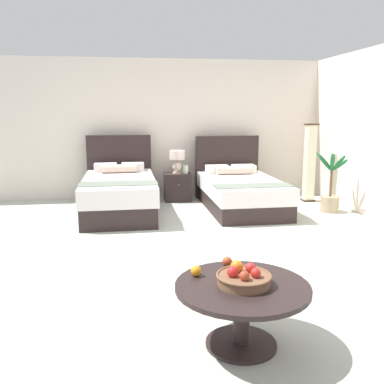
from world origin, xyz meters
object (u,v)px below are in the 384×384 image
(nightstand, at_px, (178,187))
(loose_orange, at_px, (196,271))
(bed_near_window, at_px, (119,193))
(loose_apple, at_px, (227,262))
(table_lamp, at_px, (177,159))
(floor_lamp_corner, at_px, (310,163))
(potted_palm, at_px, (330,194))
(bed_near_corner, at_px, (240,191))
(vase, at_px, (186,169))
(coffee_table, at_px, (242,299))
(fruit_bowl, at_px, (244,277))

(nightstand, relative_size, loose_orange, 6.45)
(bed_near_window, relative_size, loose_apple, 29.53)
(table_lamp, relative_size, floor_lamp_corner, 0.30)
(floor_lamp_corner, xyz_separation_m, potted_palm, (0.01, -0.87, -0.41))
(bed_near_corner, bearing_deg, loose_apple, -105.95)
(bed_near_corner, xyz_separation_m, loose_orange, (-1.38, -4.03, 0.21))
(vase, xyz_separation_m, potted_palm, (2.25, -1.20, -0.29))
(nightstand, xyz_separation_m, vase, (0.15, -0.04, 0.33))
(table_lamp, height_order, loose_apple, table_lamp)
(loose_apple, distance_m, loose_orange, 0.32)
(vase, xyz_separation_m, floor_lamp_corner, (2.25, -0.33, 0.12))
(bed_near_window, distance_m, table_lamp, 1.39)
(bed_near_corner, xyz_separation_m, loose_apple, (-1.11, -3.87, 0.21))
(bed_near_window, distance_m, floor_lamp_corner, 3.48)
(coffee_table, bearing_deg, bed_near_corner, 75.70)
(bed_near_window, xyz_separation_m, coffee_table, (0.96, -4.22, 0.03))
(nightstand, height_order, loose_orange, loose_orange)
(table_lamp, distance_m, potted_palm, 2.75)
(fruit_bowl, height_order, floor_lamp_corner, floor_lamp_corner)
(fruit_bowl, bearing_deg, loose_orange, 146.84)
(bed_near_corner, height_order, potted_palm, bed_near_corner)
(bed_near_corner, bearing_deg, floor_lamp_corner, 16.22)
(bed_near_corner, height_order, table_lamp, bed_near_corner)
(bed_near_window, bearing_deg, bed_near_corner, 0.19)
(vase, xyz_separation_m, fruit_bowl, (-0.23, -4.97, -0.07))
(floor_lamp_corner, bearing_deg, vase, 171.55)
(loose_apple, bearing_deg, fruit_bowl, -84.69)
(bed_near_window, relative_size, nightstand, 4.37)
(table_lamp, xyz_separation_m, fruit_bowl, (-0.08, -5.03, -0.26))
(bed_near_window, bearing_deg, vase, 32.18)
(floor_lamp_corner, bearing_deg, bed_near_corner, -163.78)
(coffee_table, height_order, loose_apple, loose_apple)
(coffee_table, xyz_separation_m, loose_apple, (-0.03, 0.36, 0.15))
(coffee_table, height_order, fruit_bowl, fruit_bowl)
(bed_near_corner, relative_size, potted_palm, 2.12)
(fruit_bowl, distance_m, loose_apple, 0.36)
(bed_near_window, xyz_separation_m, vase, (1.19, 0.75, 0.26))
(bed_near_window, xyz_separation_m, potted_palm, (3.44, -0.45, -0.02))
(loose_apple, distance_m, floor_lamp_corner, 4.96)
(loose_orange, distance_m, potted_palm, 4.54)
(bed_near_window, height_order, vase, bed_near_window)
(loose_apple, xyz_separation_m, loose_orange, (-0.27, -0.16, 0.00))
(nightstand, bearing_deg, potted_palm, -27.32)
(nightstand, distance_m, vase, 0.37)
(bed_near_corner, distance_m, potted_palm, 1.48)
(fruit_bowl, height_order, potted_palm, potted_palm)
(loose_orange, bearing_deg, vase, 83.67)
(loose_orange, xyz_separation_m, floor_lamp_corner, (2.78, 4.44, 0.21))
(bed_near_window, bearing_deg, floor_lamp_corner, 6.87)
(table_lamp, xyz_separation_m, vase, (0.15, -0.06, -0.18))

